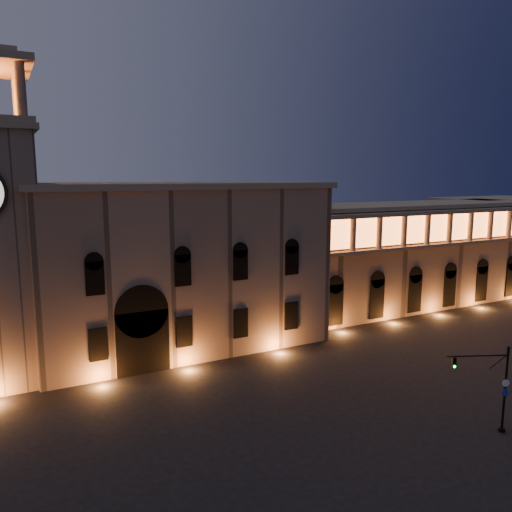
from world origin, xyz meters
name	(u,v)px	position (x,y,z in m)	size (l,w,h in m)	color
ground	(310,430)	(0.00, 0.00, 0.00)	(160.00, 160.00, 0.00)	black
government_building	(182,266)	(-2.08, 21.93, 8.77)	(30.80, 12.80, 17.60)	#7A624F
colonnade_wing	(407,254)	(32.00, 23.92, 7.33)	(40.60, 11.50, 14.50)	#755E4B
secondary_building	(493,240)	(58.00, 30.00, 7.00)	(20.00, 12.00, 14.00)	#755E4B
traffic_light	(495,387)	(11.55, -6.12, 3.38)	(4.35, 2.05, 6.44)	black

